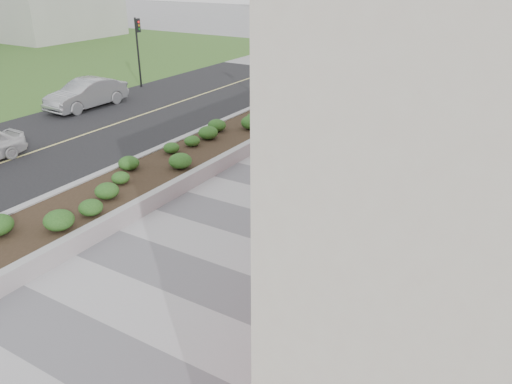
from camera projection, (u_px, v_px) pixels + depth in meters
ground at (167, 328)px, 10.74m from camera, size 160.00×160.00×0.00m
walkway at (241, 263)px, 13.07m from camera, size 8.00×36.00×0.01m
planter at (175, 162)px, 18.59m from camera, size 3.00×18.00×0.90m
street at (60, 143)px, 21.81m from camera, size 10.00×40.00×0.00m
traffic_signal_near at (273, 54)px, 26.60m from camera, size 0.33×0.28×4.20m
traffic_signal_far at (138, 42)px, 30.52m from camera, size 0.33×0.28×4.20m
manhole_cover at (258, 268)px, 12.84m from camera, size 0.44×0.44×0.01m
skateboarder at (311, 212)px, 13.94m from camera, size 0.60×0.74×1.61m
car_silver at (86, 94)px, 26.84m from camera, size 1.72×4.67×1.53m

